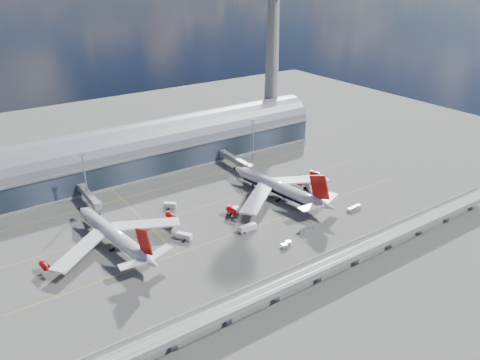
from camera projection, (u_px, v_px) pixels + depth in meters
ground at (235, 220)px, 215.55m from camera, size 500.00×500.00×0.00m
taxi_lines at (210, 202)px, 232.12m from camera, size 200.00×80.12×0.01m
terminal at (159, 148)px, 269.29m from camera, size 200.00×30.00×28.00m
control_tower at (272, 60)px, 300.11m from camera, size 19.00×19.00×103.00m
guideway at (318, 268)px, 172.13m from camera, size 220.00×8.50×7.20m
floodlight_mast_left at (85, 178)px, 225.34m from camera, size 3.00×0.70×25.70m
floodlight_mast_right at (253, 139)px, 276.88m from camera, size 3.00×0.70×25.70m
airliner_left at (115, 235)px, 192.59m from camera, size 60.58×63.73×19.43m
airliner_right at (279, 188)px, 233.89m from camera, size 63.97×66.91×21.26m
jet_bridge_left at (88, 195)px, 227.30m from camera, size 4.40×28.00×7.25m
jet_bridge_right at (235, 159)px, 269.39m from camera, size 4.40×32.00×7.25m
service_truck_0 at (184, 236)px, 199.79m from camera, size 5.60×7.04×2.86m
service_truck_1 at (233, 210)px, 220.81m from camera, size 6.06×4.06×3.22m
service_truck_2 at (248, 228)px, 205.87m from camera, size 8.16×2.67×2.94m
service_truck_3 at (310, 187)px, 244.03m from camera, size 4.42×7.28×3.30m
service_truck_4 at (305, 179)px, 253.97m from camera, size 3.12×4.92×2.64m
service_truck_5 at (170, 205)px, 225.52m from camera, size 6.01×5.52×2.86m
cargo_train_0 at (286, 245)px, 194.42m from camera, size 5.92×3.01×1.92m
cargo_train_1 at (307, 229)px, 206.66m from camera, size 9.61×2.94×1.58m
cargo_train_2 at (354, 208)px, 223.79m from camera, size 8.71×2.38×1.93m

